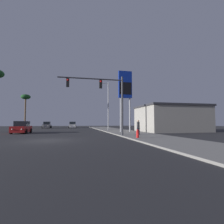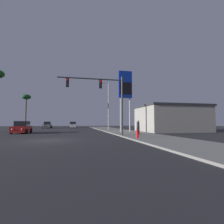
{
  "view_description": "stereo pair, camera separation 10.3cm",
  "coord_description": "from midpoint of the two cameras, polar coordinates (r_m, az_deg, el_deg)",
  "views": [
    {
      "loc": [
        2.07,
        -15.5,
        1.52
      ],
      "look_at": [
        7.3,
        8.01,
        2.94
      ],
      "focal_mm": 28.0,
      "sensor_mm": 36.0,
      "label": 1
    },
    {
      "loc": [
        2.17,
        -15.52,
        1.52
      ],
      "look_at": [
        7.3,
        8.01,
        2.94
      ],
      "focal_mm": 28.0,
      "sensor_mm": 36.0,
      "label": 2
    }
  ],
  "objects": [
    {
      "name": "car_red",
      "position": [
        27.28,
        -27.24,
        -4.59
      ],
      "size": [
        2.04,
        4.32,
        1.68
      ],
      "rotation": [
        0.0,
        0.0,
        3.14
      ],
      "color": "maroon",
      "rests_on": "ground"
    },
    {
      "name": "car_grey",
      "position": [
        48.43,
        -20.3,
        -4.06
      ],
      "size": [
        2.04,
        4.34,
        1.68
      ],
      "rotation": [
        0.0,
        0.0,
        3.17
      ],
      "color": "slate",
      "rests_on": "ground"
    },
    {
      "name": "pedestrian_on_sidewalk",
      "position": [
        20.07,
        8.66,
        -4.72
      ],
      "size": [
        0.34,
        0.32,
        1.67
      ],
      "color": "#23232D",
      "rests_on": "sidewalk_right"
    },
    {
      "name": "building_gas_station",
      "position": [
        30.72,
        18.84,
        -2.0
      ],
      "size": [
        10.3,
        8.3,
        4.3
      ],
      "color": "gray",
      "rests_on": "ground"
    },
    {
      "name": "street_lamp",
      "position": [
        33.29,
        -1.3,
        2.83
      ],
      "size": [
        1.74,
        0.24,
        9.0
      ],
      "color": "#99999E",
      "rests_on": "sidewalk_right"
    },
    {
      "name": "car_white",
      "position": [
        48.71,
        -12.61,
        -4.19
      ],
      "size": [
        2.04,
        4.32,
        1.68
      ],
      "rotation": [
        0.0,
        0.0,
        3.15
      ],
      "color": "silver",
      "rests_on": "ground"
    },
    {
      "name": "ground_plane",
      "position": [
        15.73,
        -20.23,
        -8.71
      ],
      "size": [
        120.0,
        120.0,
        0.0
      ],
      "primitive_type": "plane",
      "color": "#28282B"
    },
    {
      "name": "sidewalk_right",
      "position": [
        26.6,
        3.85,
        -6.51
      ],
      "size": [
        5.0,
        60.0,
        0.12
      ],
      "color": "gray",
      "rests_on": "ground"
    },
    {
      "name": "fire_hydrant",
      "position": [
        16.0,
        8.41,
        -7.03
      ],
      "size": [
        0.24,
        0.34,
        0.76
      ],
      "color": "red",
      "rests_on": "sidewalk_right"
    },
    {
      "name": "gas_station_sign",
      "position": [
        26.2,
        4.45,
        7.85
      ],
      "size": [
        2.0,
        0.42,
        9.0
      ],
      "color": "#99999E",
      "rests_on": "sidewalk_right"
    },
    {
      "name": "palm_tree_far",
      "position": [
        51.4,
        -26.19,
        3.9
      ],
      "size": [
        2.4,
        2.4,
        8.88
      ],
      "color": "brown",
      "rests_on": "ground"
    },
    {
      "name": "traffic_light_mast",
      "position": [
        19.18,
        -2.34,
        6.21
      ],
      "size": [
        7.07,
        0.36,
        6.5
      ],
      "color": "#38383D",
      "rests_on": "sidewalk_right"
    }
  ]
}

